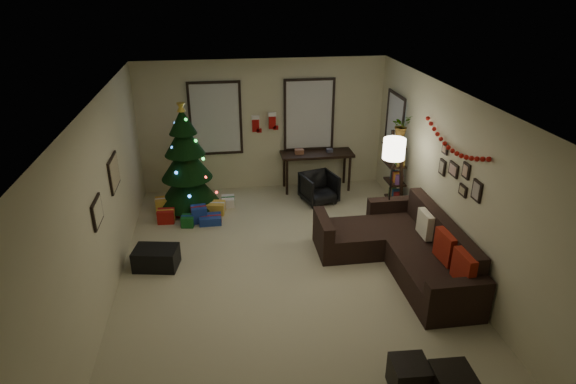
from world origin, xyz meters
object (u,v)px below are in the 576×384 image
object	(u,v)px
christmas_tree	(186,165)
desk	(317,157)
bookshelf	(396,176)
desk_chair	(319,188)
sofa	(403,249)

from	to	relation	value
christmas_tree	desk	distance (m)	2.70
christmas_tree	bookshelf	world-z (taller)	christmas_tree
desk_chair	bookshelf	world-z (taller)	bookshelf
sofa	christmas_tree	bearing A→B (deg)	143.04
christmas_tree	sofa	distance (m)	4.28
desk	desk_chair	xyz separation A→B (m)	(-0.08, -0.65, -0.41)
bookshelf	christmas_tree	bearing A→B (deg)	168.02
christmas_tree	sofa	bearing A→B (deg)	-36.96
christmas_tree	desk_chair	xyz separation A→B (m)	(2.56, -0.08, -0.60)
christmas_tree	sofa	world-z (taller)	christmas_tree
christmas_tree	bookshelf	size ratio (longest dim) A/B	1.35
sofa	desk_chair	xyz separation A→B (m)	(-0.83, 2.47, 0.02)
desk	desk_chair	distance (m)	0.77
christmas_tree	desk	world-z (taller)	christmas_tree
sofa	bookshelf	world-z (taller)	bookshelf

